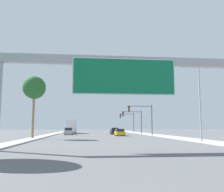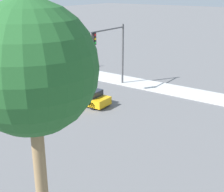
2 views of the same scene
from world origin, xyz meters
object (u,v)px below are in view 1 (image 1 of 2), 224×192
object	(u,v)px
car_mid_left	(120,132)
car_far_right	(69,131)
car_near_right	(114,131)
truck_box_primary	(72,126)
sign_gantry	(124,75)
palm_tree_background	(34,88)
street_lamp_right	(197,95)
traffic_light_near_intersection	(144,114)
traffic_light_mid_block	(135,118)
traffic_light_far_intersection	(129,119)

from	to	relation	value
car_mid_left	car_far_right	world-z (taller)	car_far_right
car_near_right	truck_box_primary	xyz separation A→B (m)	(-10.50, 8.80, 1.09)
sign_gantry	palm_tree_background	distance (m)	22.08
street_lamp_right	sign_gantry	bearing A→B (deg)	-140.50
truck_box_primary	palm_tree_background	xyz separation A→B (m)	(-4.14, -28.51, 5.90)
car_mid_left	traffic_light_near_intersection	size ratio (longest dim) A/B	0.67
car_far_right	truck_box_primary	world-z (taller)	truck_box_primary
palm_tree_background	traffic_light_near_intersection	bearing A→B (deg)	29.40
car_near_right	traffic_light_mid_block	xyz separation A→B (m)	(5.08, 1.40, 3.18)
sign_gantry	car_mid_left	size ratio (longest dim) A/B	4.86
traffic_light_near_intersection	car_near_right	bearing A→B (deg)	120.52
car_far_right	traffic_light_near_intersection	world-z (taller)	traffic_light_near_intersection
traffic_light_near_intersection	traffic_light_mid_block	distance (m)	10.01
sign_gantry	car_far_right	world-z (taller)	sign_gantry
traffic_light_mid_block	traffic_light_far_intersection	size ratio (longest dim) A/B	1.01
car_mid_left	traffic_light_near_intersection	distance (m)	6.28
traffic_light_far_intersection	palm_tree_background	xyz separation A→B (m)	(-20.00, -31.11, 3.90)
traffic_light_far_intersection	street_lamp_right	bearing A→B (deg)	-88.37
sign_gantry	car_mid_left	distance (m)	30.11
car_far_right	traffic_light_far_intersection	size ratio (longest dim) A/B	0.75
truck_box_primary	palm_tree_background	bearing A→B (deg)	-98.27
car_near_right	traffic_light_near_intersection	world-z (taller)	traffic_light_near_intersection
traffic_light_far_intersection	palm_tree_background	world-z (taller)	palm_tree_background
traffic_light_far_intersection	street_lamp_right	xyz separation A→B (m)	(1.19, -41.82, 1.76)
car_far_right	traffic_light_far_intersection	bearing A→B (deg)	39.70
car_mid_left	truck_box_primary	distance (m)	20.95
traffic_light_near_intersection	traffic_light_far_intersection	bearing A→B (deg)	89.17
traffic_light_mid_block	palm_tree_background	distance (m)	29.14
sign_gantry	car_mid_left	xyz separation A→B (m)	(3.50, 29.42, -5.38)
traffic_light_mid_block	street_lamp_right	distance (m)	31.89
car_mid_left	traffic_light_mid_block	world-z (taller)	traffic_light_mid_block
palm_tree_background	street_lamp_right	world-z (taller)	palm_tree_background
car_mid_left	truck_box_primary	bearing A→B (deg)	120.14
traffic_light_near_intersection	traffic_light_far_intersection	xyz separation A→B (m)	(0.29, 20.00, -0.48)
car_far_right	traffic_light_mid_block	size ratio (longest dim) A/B	0.74
sign_gantry	street_lamp_right	distance (m)	13.04
truck_box_primary	street_lamp_right	bearing A→B (deg)	-66.50
car_far_right	traffic_light_far_intersection	world-z (taller)	traffic_light_far_intersection
traffic_light_near_intersection	traffic_light_mid_block	size ratio (longest dim) A/B	1.10
car_mid_left	street_lamp_right	size ratio (longest dim) A/B	0.44
traffic_light_mid_block	car_far_right	bearing A→B (deg)	-168.49
palm_tree_background	traffic_light_mid_block	bearing A→B (deg)	46.95
car_far_right	traffic_light_near_intersection	xyz separation A→B (m)	(15.57, -6.83, 3.57)
truck_box_primary	traffic_light_mid_block	distance (m)	17.37
car_near_right	car_mid_left	bearing A→B (deg)	-90.00
traffic_light_mid_block	street_lamp_right	bearing A→B (deg)	-87.34
traffic_light_mid_block	car_mid_left	bearing A→B (deg)	-115.41
sign_gantry	car_far_right	bearing A→B (deg)	100.73
traffic_light_near_intersection	car_far_right	bearing A→B (deg)	156.32
sign_gantry	car_far_right	distance (m)	37.96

